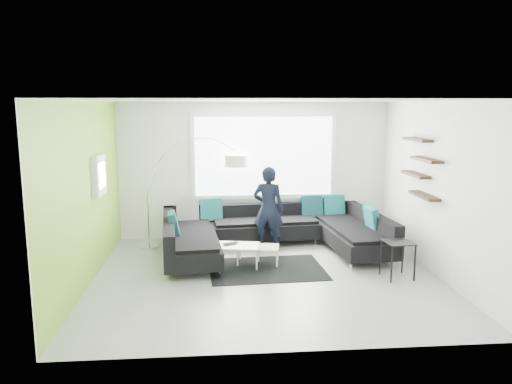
# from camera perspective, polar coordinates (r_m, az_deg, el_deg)

# --- Properties ---
(ground) EXTENTS (5.50, 5.50, 0.00)m
(ground) POSITION_cam_1_polar(r_m,az_deg,el_deg) (8.16, 1.19, -9.64)
(ground) COLOR gray
(ground) RESTS_ON ground
(room_shell) EXTENTS (5.54, 5.04, 2.82)m
(room_shell) POSITION_cam_1_polar(r_m,az_deg,el_deg) (7.95, 1.35, 3.26)
(room_shell) COLOR white
(room_shell) RESTS_ON ground
(sectional_sofa) EXTENTS (4.19, 2.82, 0.86)m
(sectional_sofa) POSITION_cam_1_polar(r_m,az_deg,el_deg) (9.26, 1.97, -4.80)
(sectional_sofa) COLOR black
(sectional_sofa) RESTS_ON ground
(rug) EXTENTS (1.99, 1.49, 0.01)m
(rug) POSITION_cam_1_polar(r_m,az_deg,el_deg) (8.50, 1.21, -8.80)
(rug) COLOR black
(rug) RESTS_ON ground
(coffee_table) EXTENTS (1.21, 0.83, 0.37)m
(coffee_table) POSITION_cam_1_polar(r_m,az_deg,el_deg) (8.69, -1.17, -7.13)
(coffee_table) COLOR white
(coffee_table) RESTS_ON ground
(arc_lamp) EXTENTS (1.98, 0.61, 2.12)m
(arc_lamp) POSITION_cam_1_polar(r_m,az_deg,el_deg) (9.72, -12.34, -0.21)
(arc_lamp) COLOR silver
(arc_lamp) RESTS_ON ground
(side_table) EXTENTS (0.49, 0.49, 0.60)m
(side_table) POSITION_cam_1_polar(r_m,az_deg,el_deg) (8.32, 15.85, -7.46)
(side_table) COLOR black
(side_table) RESTS_ON ground
(person) EXTENTS (0.82, 0.74, 1.61)m
(person) POSITION_cam_1_polar(r_m,az_deg,el_deg) (9.37, 1.43, -1.94)
(person) COLOR black
(person) RESTS_ON ground
(laptop) EXTENTS (0.43, 0.41, 0.02)m
(laptop) POSITION_cam_1_polar(r_m,az_deg,el_deg) (8.59, -2.81, -5.98)
(laptop) COLOR black
(laptop) RESTS_ON coffee_table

